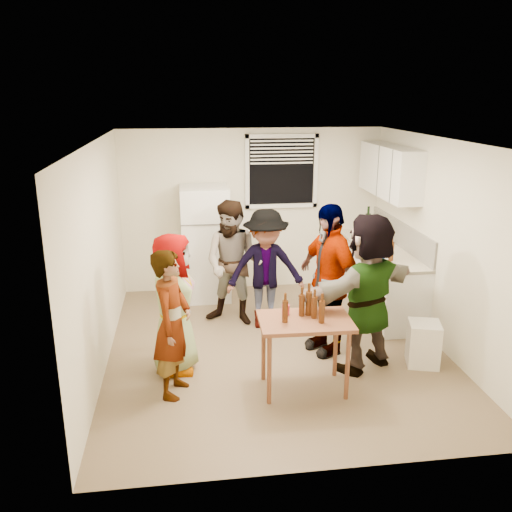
{
  "coord_description": "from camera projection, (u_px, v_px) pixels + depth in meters",
  "views": [
    {
      "loc": [
        -1.05,
        -5.92,
        3.01
      ],
      "look_at": [
        -0.22,
        0.15,
        1.15
      ],
      "focal_mm": 38.0,
      "sensor_mm": 36.0,
      "label": 1
    }
  ],
  "objects": [
    {
      "name": "trash_bin",
      "position": [
        423.0,
        344.0,
        6.19
      ],
      "size": [
        0.43,
        0.43,
        0.51
      ],
      "primitive_type": "cube",
      "rotation": [
        0.0,
        0.0,
        -0.28
      ],
      "color": "white",
      "rests_on": "ground"
    },
    {
      "name": "guest_grey",
      "position": [
        177.0,
        369.0,
        6.15
      ],
      "size": [
        1.67,
        0.97,
        0.5
      ],
      "primitive_type": "imported",
      "rotation": [
        0.0,
        0.0,
        1.44
      ],
      "color": "gray",
      "rests_on": "ground"
    },
    {
      "name": "countertop",
      "position": [
        381.0,
        249.0,
        7.68
      ],
      "size": [
        0.64,
        2.22,
        0.04
      ],
      "primitive_type": "cube",
      "color": "beige",
      "rests_on": "counter_lower"
    },
    {
      "name": "window",
      "position": [
        282.0,
        171.0,
        8.24
      ],
      "size": [
        1.12,
        0.1,
        1.06
      ],
      "primitive_type": null,
      "color": "white",
      "rests_on": "room"
    },
    {
      "name": "beer_bottle_table",
      "position": [
        308.0,
        315.0,
        5.62
      ],
      "size": [
        0.07,
        0.07,
        0.26
      ],
      "primitive_type": "cylinder",
      "color": "#47230C",
      "rests_on": "serving_table"
    },
    {
      "name": "counter_lower",
      "position": [
        379.0,
        279.0,
        7.81
      ],
      "size": [
        0.6,
        2.2,
        0.86
      ],
      "primitive_type": "cube",
      "color": "white",
      "rests_on": "ground"
    },
    {
      "name": "room",
      "position": [
        276.0,
        349.0,
        6.63
      ],
      "size": [
        4.0,
        4.5,
        2.5
      ],
      "primitive_type": null,
      "color": "white",
      "rests_on": "ground"
    },
    {
      "name": "beer_bottle_counter",
      "position": [
        390.0,
        261.0,
        7.06
      ],
      "size": [
        0.07,
        0.07,
        0.25
      ],
      "primitive_type": "cylinder",
      "color": "#47230C",
      "rests_on": "countertop"
    },
    {
      "name": "backsplash",
      "position": [
        401.0,
        234.0,
        7.66
      ],
      "size": [
        0.03,
        2.2,
        0.36
      ],
      "primitive_type": "cube",
      "color": "beige",
      "rests_on": "countertop"
    },
    {
      "name": "wine_bottle",
      "position": [
        367.0,
        234.0,
        8.38
      ],
      "size": [
        0.08,
        0.08,
        0.33
      ],
      "primitive_type": "cylinder",
      "color": "black",
      "rests_on": "countertop"
    },
    {
      "name": "guest_back_left",
      "position": [
        234.0,
        322.0,
        7.39
      ],
      "size": [
        1.43,
        1.87,
        0.64
      ],
      "primitive_type": "imported",
      "rotation": [
        0.0,
        0.0,
        -0.42
      ],
      "color": "brown",
      "rests_on": "ground"
    },
    {
      "name": "guest_back_right",
      "position": [
        265.0,
        325.0,
        7.29
      ],
      "size": [
        1.06,
        1.61,
        0.59
      ],
      "primitive_type": "imported",
      "rotation": [
        0.0,
        0.0,
        0.02
      ],
      "color": "#46464B",
      "rests_on": "ground"
    },
    {
      "name": "serving_table",
      "position": [
        303.0,
        388.0,
        5.74
      ],
      "size": [
        0.96,
        0.65,
        0.79
      ],
      "primitive_type": null,
      "rotation": [
        0.0,
        0.0,
        -0.03
      ],
      "color": "brown",
      "rests_on": "ground"
    },
    {
      "name": "kettle",
      "position": [
        376.0,
        246.0,
        7.73
      ],
      "size": [
        0.28,
        0.24,
        0.22
      ],
      "primitive_type": null,
      "rotation": [
        0.0,
        0.0,
        0.07
      ],
      "color": "silver",
      "rests_on": "countertop"
    },
    {
      "name": "refrigerator",
      "position": [
        205.0,
        243.0,
        8.07
      ],
      "size": [
        0.7,
        0.7,
        1.7
      ],
      "primitive_type": "cube",
      "color": "white",
      "rests_on": "ground"
    },
    {
      "name": "guest_black",
      "position": [
        325.0,
        349.0,
        6.61
      ],
      "size": [
        2.07,
        1.64,
        0.44
      ],
      "primitive_type": "imported",
      "rotation": [
        0.0,
        0.0,
        -1.21
      ],
      "color": "black",
      "rests_on": "ground"
    },
    {
      "name": "paper_towel",
      "position": [
        377.0,
        245.0,
        7.77
      ],
      "size": [
        0.11,
        0.11,
        0.23
      ],
      "primitive_type": "cylinder",
      "color": "white",
      "rests_on": "countertop"
    },
    {
      "name": "red_cup",
      "position": [
        286.0,
        315.0,
        5.62
      ],
      "size": [
        0.08,
        0.08,
        0.11
      ],
      "primitive_type": "cylinder",
      "color": "red",
      "rests_on": "serving_table"
    },
    {
      "name": "upper_cabinets",
      "position": [
        390.0,
        171.0,
        7.58
      ],
      "size": [
        0.34,
        1.6,
        0.7
      ],
      "primitive_type": "cube",
      "color": "white",
      "rests_on": "room"
    },
    {
      "name": "blue_cup",
      "position": [
        381.0,
        263.0,
        6.98
      ],
      "size": [
        0.09,
        0.09,
        0.12
      ],
      "primitive_type": "cylinder",
      "color": "#1C38B7",
      "rests_on": "countertop"
    },
    {
      "name": "guest_orange",
      "position": [
        363.0,
        366.0,
        6.21
      ],
      "size": [
        2.31,
        2.36,
        0.53
      ],
      "primitive_type": "imported",
      "rotation": [
        0.0,
        0.0,
        3.62
      ],
      "color": "#E8914D",
      "rests_on": "ground"
    },
    {
      "name": "guest_stripe",
      "position": [
        176.0,
        392.0,
        5.67
      ],
      "size": [
        1.65,
        1.0,
        0.37
      ],
      "primitive_type": "imported",
      "rotation": [
        0.0,
        0.0,
        1.27
      ],
      "color": "#141933",
      "rests_on": "ground"
    },
    {
      "name": "picture_frame",
      "position": [
        387.0,
        235.0,
        8.02
      ],
      "size": [
        0.02,
        0.18,
        0.15
      ],
      "primitive_type": "cube",
      "color": "gold",
      "rests_on": "countertop"
    }
  ]
}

